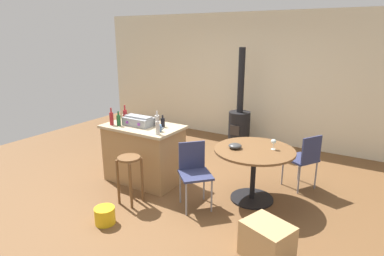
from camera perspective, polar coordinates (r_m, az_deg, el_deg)
name	(u,v)px	position (r m, az deg, el deg)	size (l,w,h in m)	color
ground_plane	(184,190)	(4.93, -1.34, -10.88)	(8.80, 8.80, 0.00)	brown
back_wall	(258,79)	(7.04, 11.56, 8.57)	(8.00, 0.10, 2.70)	beige
kitchen_island	(144,153)	(5.13, -8.49, -4.42)	(1.20, 0.73, 0.91)	#A37A4C
wooden_stool	(130,171)	(4.48, -10.96, -7.40)	(0.31, 0.31, 0.67)	brown
dining_table	(254,161)	(4.52, 10.87, -5.76)	(1.09, 1.09, 0.75)	black
folding_chair_near	(304,157)	(5.06, 19.21, -4.91)	(0.55, 0.55, 0.85)	navy
folding_chair_far	(194,170)	(4.33, 0.38, -7.37)	(0.57, 0.57, 0.87)	navy
wood_stove	(239,123)	(6.69, 8.35, 0.97)	(0.44, 0.45, 2.01)	black
toolbox	(139,121)	(4.99, -9.42, 1.24)	(0.46, 0.27, 0.15)	gray
bottle_0	(125,116)	(5.16, -11.73, 2.08)	(0.06, 0.06, 0.28)	maroon
bottle_1	(112,118)	(5.10, -14.04, 1.67)	(0.06, 0.06, 0.27)	maroon
bottle_2	(119,120)	(5.03, -12.83, 1.37)	(0.06, 0.06, 0.22)	#194C23
bottle_3	(158,127)	(4.50, -6.08, 0.09)	(0.06, 0.06, 0.25)	#B7B2AD
bottle_4	(157,120)	(4.90, -6.20, 1.34)	(0.07, 0.07, 0.24)	#B7B2AD
bottle_5	(163,122)	(4.87, -5.19, 1.02)	(0.06, 0.06, 0.18)	black
cup_0	(159,128)	(4.65, -5.85, -0.01)	(0.12, 0.08, 0.10)	#4C7099
cup_1	(125,117)	(5.32, -11.74, 1.83)	(0.12, 0.09, 0.10)	tan
wine_glass	(274,142)	(4.47, 14.22, -2.39)	(0.07, 0.07, 0.14)	silver
serving_bowl	(235,146)	(4.43, 7.62, -3.16)	(0.18, 0.18, 0.07)	#383838
cardboard_box	(267,241)	(3.61, 13.11, -18.89)	(0.48, 0.38, 0.39)	tan
plastic_bucket	(105,216)	(4.25, -15.15, -14.70)	(0.25, 0.25, 0.21)	yellow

